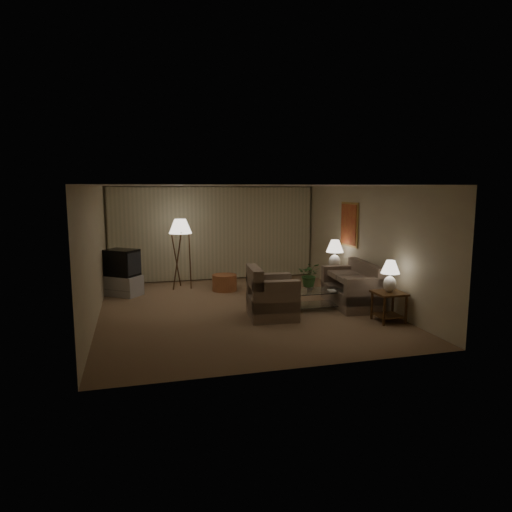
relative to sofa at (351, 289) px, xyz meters
The scene contains 16 objects.
ground 2.55m from the sofa, behind, with size 7.00×7.00×0.00m, color olive.
room_shell 3.38m from the sofa, 143.23° to the left, with size 6.04×7.02×2.72m.
sofa is the anchor object (origin of this frame).
armchair 2.08m from the sofa, 166.45° to the right, with size 1.18×1.13×0.84m.
side_table_near 1.36m from the sofa, 83.66° to the right, with size 0.58×0.58×0.60m.
side_table_far 1.26m from the sofa, 83.16° to the left, with size 0.52×0.44×0.60m.
table_lamp_near 1.48m from the sofa, 83.66° to the right, with size 0.37×0.37×0.64m.
table_lamp_far 1.42m from the sofa, 83.16° to the left, with size 0.44×0.44×0.76m.
coffee_table 0.91m from the sofa, behind, with size 1.22×0.67×0.41m.
tv_cabinet 5.58m from the sofa, 154.95° to the left, with size 1.04×0.98×0.50m, color #A2A2A4.
crt_tv 5.59m from the sofa, 154.95° to the left, with size 0.93×0.90×0.65m, color black.
floor_lamp 4.55m from the sofa, 141.87° to the left, with size 0.60×0.60×1.84m.
ottoman 3.35m from the sofa, 138.36° to the left, with size 0.63×0.63×0.42m, color #A46337.
vase 1.06m from the sofa, behind, with size 0.14×0.14×0.15m, color silver.
flowers 1.15m from the sofa, behind, with size 0.48×0.42×0.54m, color #39682E.
book 0.68m from the sofa, 162.97° to the right, with size 0.17×0.23×0.02m, color olive.
Camera 1 is at (-2.19, -9.57, 2.66)m, focal length 32.00 mm.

